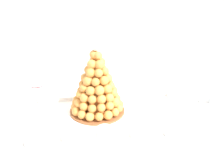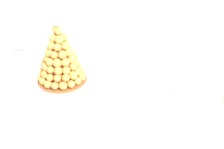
# 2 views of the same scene
# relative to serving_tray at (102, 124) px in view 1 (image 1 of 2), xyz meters

# --- Properties ---
(buffet_table) EXTENTS (1.74, 0.93, 0.78)m
(buffet_table) POSITION_rel_serving_tray_xyz_m (0.20, 0.04, -0.11)
(buffet_table) COLOR brown
(buffet_table) RESTS_ON ground_plane
(serving_tray) EXTENTS (0.68, 0.44, 0.02)m
(serving_tray) POSITION_rel_serving_tray_xyz_m (0.00, 0.00, 0.00)
(serving_tray) COLOR white
(serving_tray) RESTS_ON buffet_table
(croquembouche) EXTENTS (0.23, 0.23, 0.30)m
(croquembouche) POSITION_rel_serving_tray_xyz_m (-0.01, 0.10, 0.12)
(croquembouche) COLOR brown
(croquembouche) RESTS_ON serving_tray
(dessert_cup_left) EXTENTS (0.06, 0.06, 0.05)m
(dessert_cup_left) POSITION_rel_serving_tray_xyz_m (-0.25, -0.10, 0.02)
(dessert_cup_left) COLOR silver
(dessert_cup_left) RESTS_ON serving_tray
(dessert_cup_mid_left) EXTENTS (0.06, 0.06, 0.05)m
(dessert_cup_mid_left) POSITION_rel_serving_tray_xyz_m (-0.12, -0.10, 0.03)
(dessert_cup_mid_left) COLOR silver
(dessert_cup_mid_left) RESTS_ON serving_tray
(dessert_cup_centre) EXTENTS (0.06, 0.06, 0.05)m
(dessert_cup_centre) POSITION_rel_serving_tray_xyz_m (0.00, -0.11, 0.02)
(dessert_cup_centre) COLOR silver
(dessert_cup_centre) RESTS_ON serving_tray
(dessert_cup_mid_right) EXTENTS (0.05, 0.05, 0.06)m
(dessert_cup_mid_right) POSITION_rel_serving_tray_xyz_m (0.12, -0.11, 0.03)
(dessert_cup_mid_right) COLOR silver
(dessert_cup_mid_right) RESTS_ON serving_tray
(dessert_cup_right) EXTENTS (0.06, 0.06, 0.06)m
(dessert_cup_right) POSITION_rel_serving_tray_xyz_m (0.25, -0.11, 0.03)
(dessert_cup_right) COLOR silver
(dessert_cup_right) RESTS_ON serving_tray
(macaron_goblet) EXTENTS (0.12, 0.12, 0.26)m
(macaron_goblet) POSITION_rel_serving_tray_xyz_m (0.51, 0.12, 0.15)
(macaron_goblet) COLOR white
(macaron_goblet) RESTS_ON buffet_table
(wine_glass) EXTENTS (0.08, 0.08, 0.17)m
(wine_glass) POSITION_rel_serving_tray_xyz_m (-0.26, 0.20, 0.12)
(wine_glass) COLOR silver
(wine_glass) RESTS_ON buffet_table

